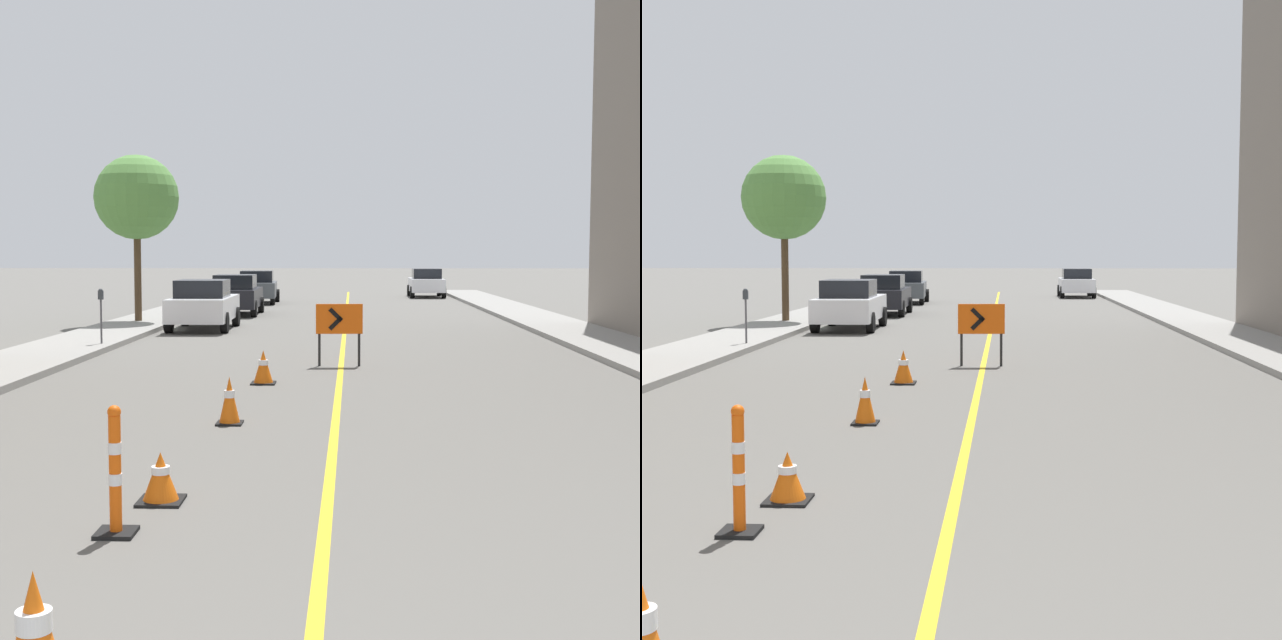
{
  "view_description": "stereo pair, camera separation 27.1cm",
  "coord_description": "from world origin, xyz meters",
  "views": [
    {
      "loc": [
        0.23,
        -1.27,
        2.4
      ],
      "look_at": [
        -0.45,
        17.57,
        1.0
      ],
      "focal_mm": 50.0,
      "sensor_mm": 36.0,
      "label": 1
    },
    {
      "loc": [
        0.5,
        -1.26,
        2.4
      ],
      "look_at": [
        -0.45,
        17.57,
        1.0
      ],
      "focal_mm": 50.0,
      "sensor_mm": 36.0,
      "label": 2
    }
  ],
  "objects": [
    {
      "name": "traffic_cone_fourth",
      "position": [
        -1.41,
        15.03,
        0.31
      ],
      "size": [
        0.45,
        0.45,
        0.62
      ],
      "color": "black",
      "rests_on": "ground_plane"
    },
    {
      "name": "sidewalk_left",
      "position": [
        -6.9,
        27.53,
        0.07
      ],
      "size": [
        2.31,
        55.06,
        0.14
      ],
      "color": "gray",
      "rests_on": "ground_plane"
    },
    {
      "name": "traffic_cone_second",
      "position": [
        -1.61,
        7.13,
        0.24
      ],
      "size": [
        0.43,
        0.43,
        0.49
      ],
      "color": "black",
      "rests_on": "ground_plane"
    },
    {
      "name": "traffic_cone_third",
      "position": [
        -1.49,
        11.11,
        0.33
      ],
      "size": [
        0.37,
        0.37,
        0.68
      ],
      "color": "black",
      "rests_on": "ground_plane"
    },
    {
      "name": "parked_car_opposite_side",
      "position": [
        4.37,
        48.56,
        0.8
      ],
      "size": [
        1.94,
        4.32,
        1.59
      ],
      "rotation": [
        0.0,
        0.0,
        -0.01
      ],
      "color": "silver",
      "rests_on": "ground_plane"
    },
    {
      "name": "parked_car_curb_mid",
      "position": [
        -4.36,
        33.69,
        0.8
      ],
      "size": [
        1.95,
        4.34,
        1.59
      ],
      "rotation": [
        0.0,
        0.0,
        0.02
      ],
      "color": "black",
      "rests_on": "ground_plane"
    },
    {
      "name": "parking_meter_near_curb",
      "position": [
        -6.1,
        20.92,
        1.12
      ],
      "size": [
        0.12,
        0.11,
        1.39
      ],
      "color": "#4C4C51",
      "rests_on": "sidewalk_left"
    },
    {
      "name": "parked_car_curb_far",
      "position": [
        -4.39,
        41.99,
        0.8
      ],
      "size": [
        2.05,
        4.4,
        1.59
      ],
      "rotation": [
        0.0,
        0.0,
        0.06
      ],
      "color": "#474C51",
      "rests_on": "ground_plane"
    },
    {
      "name": "delineator_post_front",
      "position": [
        -1.78,
        6.13,
        0.48
      ],
      "size": [
        0.33,
        0.33,
        1.12
      ],
      "color": "black",
      "rests_on": "ground_plane"
    },
    {
      "name": "lane_stripe",
      "position": [
        0.0,
        27.53,
        0.0
      ],
      "size": [
        0.12,
        55.06,
        0.01
      ],
      "color": "gold",
      "rests_on": "ground_plane"
    },
    {
      "name": "sidewalk_right",
      "position": [
        6.9,
        27.53,
        0.07
      ],
      "size": [
        2.31,
        55.06,
        0.14
      ],
      "color": "gray",
      "rests_on": "ground_plane"
    },
    {
      "name": "parked_car_curb_near",
      "position": [
        -4.49,
        26.81,
        0.8
      ],
      "size": [
        1.94,
        4.32,
        1.59
      ],
      "rotation": [
        0.0,
        0.0,
        0.01
      ],
      "color": "silver",
      "rests_on": "ground_plane"
    },
    {
      "name": "arrow_barricade_primary",
      "position": [
        -0.04,
        17.7,
        0.95
      ],
      "size": [
        1.0,
        0.12,
        1.34
      ],
      "rotation": [
        0.0,
        0.0,
        0.06
      ],
      "color": "#EF560C",
      "rests_on": "ground_plane"
    },
    {
      "name": "street_tree_left_near",
      "position": [
        -7.02,
        28.61,
        4.29
      ],
      "size": [
        2.84,
        2.84,
        5.58
      ],
      "color": "#4C3823",
      "rests_on": "sidewalk_left"
    }
  ]
}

